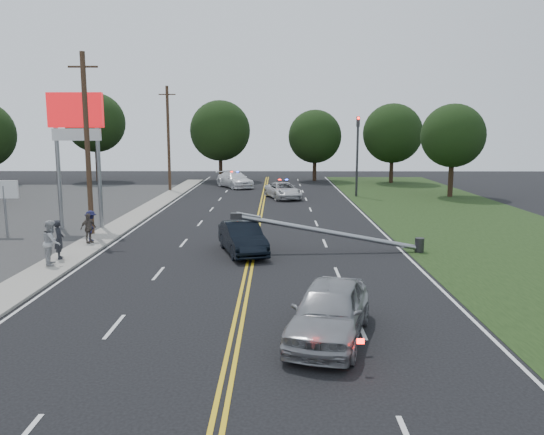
{
  "coord_description": "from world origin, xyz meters",
  "views": [
    {
      "loc": [
        1.18,
        -17.14,
        5.83
      ],
      "look_at": [
        0.95,
        7.98,
        1.7
      ],
      "focal_mm": 35.0,
      "sensor_mm": 36.0,
      "label": 1
    }
  ],
  "objects_px": {
    "pylon_sign": "(76,128)",
    "fallen_streetlight": "(339,233)",
    "emergency_b": "(235,180)",
    "utility_pole_far": "(168,138)",
    "bystander_a": "(59,239)",
    "bystander_b": "(52,242)",
    "bystander_d": "(88,228)",
    "emergency_a": "(283,191)",
    "waiting_sedan": "(329,311)",
    "traffic_signal": "(357,149)",
    "utility_pole_mid": "(87,144)",
    "crashed_sedan": "(242,238)",
    "small_sign": "(4,194)",
    "bystander_c": "(91,226)"
  },
  "relations": [
    {
      "from": "crashed_sedan",
      "to": "bystander_d",
      "type": "height_order",
      "value": "bystander_d"
    },
    {
      "from": "waiting_sedan",
      "to": "bystander_d",
      "type": "relative_size",
      "value": 3.11
    },
    {
      "from": "fallen_streetlight",
      "to": "utility_pole_mid",
      "type": "xyz_separation_m",
      "value": [
        -13.39,
        4.0,
        4.17
      ]
    },
    {
      "from": "fallen_streetlight",
      "to": "emergency_a",
      "type": "height_order",
      "value": "fallen_streetlight"
    },
    {
      "from": "bystander_b",
      "to": "bystander_d",
      "type": "height_order",
      "value": "bystander_b"
    },
    {
      "from": "fallen_streetlight",
      "to": "utility_pole_far",
      "type": "xyz_separation_m",
      "value": [
        -13.39,
        26.0,
        4.17
      ]
    },
    {
      "from": "pylon_sign",
      "to": "emergency_a",
      "type": "height_order",
      "value": "pylon_sign"
    },
    {
      "from": "traffic_signal",
      "to": "bystander_b",
      "type": "distance_m",
      "value": 30.23
    },
    {
      "from": "emergency_b",
      "to": "bystander_a",
      "type": "bearing_deg",
      "value": -128.62
    },
    {
      "from": "utility_pole_mid",
      "to": "bystander_a",
      "type": "xyz_separation_m",
      "value": [
        0.59,
        -5.91,
        -4.08
      ]
    },
    {
      "from": "waiting_sedan",
      "to": "bystander_c",
      "type": "height_order",
      "value": "bystander_c"
    },
    {
      "from": "pylon_sign",
      "to": "fallen_streetlight",
      "type": "height_order",
      "value": "pylon_sign"
    },
    {
      "from": "pylon_sign",
      "to": "bystander_b",
      "type": "relative_size",
      "value": 4.14
    },
    {
      "from": "utility_pole_far",
      "to": "emergency_b",
      "type": "relative_size",
      "value": 1.79
    },
    {
      "from": "pylon_sign",
      "to": "utility_pole_far",
      "type": "xyz_separation_m",
      "value": [
        1.3,
        20.0,
        -0.91
      ]
    },
    {
      "from": "small_sign",
      "to": "bystander_d",
      "type": "bearing_deg",
      "value": -24.78
    },
    {
      "from": "fallen_streetlight",
      "to": "emergency_b",
      "type": "height_order",
      "value": "fallen_streetlight"
    },
    {
      "from": "utility_pole_mid",
      "to": "utility_pole_far",
      "type": "height_order",
      "value": "same"
    },
    {
      "from": "bystander_d",
      "to": "fallen_streetlight",
      "type": "bearing_deg",
      "value": -62.64
    },
    {
      "from": "waiting_sedan",
      "to": "bystander_c",
      "type": "bearing_deg",
      "value": 146.81
    },
    {
      "from": "small_sign",
      "to": "utility_pole_far",
      "type": "bearing_deg",
      "value": 77.69
    },
    {
      "from": "pylon_sign",
      "to": "fallen_streetlight",
      "type": "relative_size",
      "value": 0.85
    },
    {
      "from": "small_sign",
      "to": "bystander_b",
      "type": "relative_size",
      "value": 1.6
    },
    {
      "from": "utility_pole_far",
      "to": "bystander_a",
      "type": "xyz_separation_m",
      "value": [
        0.59,
        -27.91,
        -4.08
      ]
    },
    {
      "from": "pylon_sign",
      "to": "emergency_b",
      "type": "distance_m",
      "value": 25.13
    },
    {
      "from": "crashed_sedan",
      "to": "bystander_b",
      "type": "xyz_separation_m",
      "value": [
        -8.04,
        -2.65,
        0.34
      ]
    },
    {
      "from": "emergency_a",
      "to": "pylon_sign",
      "type": "bearing_deg",
      "value": -146.53
    },
    {
      "from": "bystander_b",
      "to": "bystander_c",
      "type": "height_order",
      "value": "bystander_b"
    },
    {
      "from": "emergency_b",
      "to": "bystander_c",
      "type": "xyz_separation_m",
      "value": [
        -5.34,
        -27.55,
        0.12
      ]
    },
    {
      "from": "pylon_sign",
      "to": "fallen_streetlight",
      "type": "distance_m",
      "value": 16.66
    },
    {
      "from": "waiting_sedan",
      "to": "traffic_signal",
      "type": "bearing_deg",
      "value": 95.84
    },
    {
      "from": "emergency_b",
      "to": "bystander_d",
      "type": "distance_m",
      "value": 28.51
    },
    {
      "from": "emergency_a",
      "to": "bystander_a",
      "type": "relative_size",
      "value": 2.82
    },
    {
      "from": "waiting_sedan",
      "to": "emergency_b",
      "type": "xyz_separation_m",
      "value": [
        -5.83,
        40.3,
        -0.01
      ]
    },
    {
      "from": "small_sign",
      "to": "bystander_b",
      "type": "bearing_deg",
      "value": -51.6
    },
    {
      "from": "crashed_sedan",
      "to": "emergency_b",
      "type": "height_order",
      "value": "emergency_b"
    },
    {
      "from": "fallen_streetlight",
      "to": "crashed_sedan",
      "type": "distance_m",
      "value": 4.66
    },
    {
      "from": "pylon_sign",
      "to": "bystander_d",
      "type": "xyz_separation_m",
      "value": [
        2.02,
        -4.55,
        -5.11
      ]
    },
    {
      "from": "small_sign",
      "to": "fallen_streetlight",
      "type": "xyz_separation_m",
      "value": [
        18.19,
        -4.0,
        -1.41
      ]
    },
    {
      "from": "bystander_a",
      "to": "small_sign",
      "type": "bearing_deg",
      "value": 21.47
    },
    {
      "from": "pylon_sign",
      "to": "bystander_a",
      "type": "height_order",
      "value": "pylon_sign"
    },
    {
      "from": "small_sign",
      "to": "utility_pole_far",
      "type": "xyz_separation_m",
      "value": [
        4.8,
        22.0,
        2.75
      ]
    },
    {
      "from": "waiting_sedan",
      "to": "fallen_streetlight",
      "type": "bearing_deg",
      "value": 97.61
    },
    {
      "from": "crashed_sedan",
      "to": "bystander_a",
      "type": "height_order",
      "value": "bystander_a"
    },
    {
      "from": "traffic_signal",
      "to": "waiting_sedan",
      "type": "relative_size",
      "value": 1.47
    },
    {
      "from": "small_sign",
      "to": "bystander_d",
      "type": "relative_size",
      "value": 2.01
    },
    {
      "from": "crashed_sedan",
      "to": "utility_pole_mid",
      "type": "bearing_deg",
      "value": 137.63
    },
    {
      "from": "bystander_b",
      "to": "bystander_c",
      "type": "xyz_separation_m",
      "value": [
        -0.0,
        4.85,
        -0.16
      ]
    },
    {
      "from": "pylon_sign",
      "to": "bystander_d",
      "type": "distance_m",
      "value": 7.13
    },
    {
      "from": "utility_pole_far",
      "to": "bystander_b",
      "type": "distance_m",
      "value": 29.22
    }
  ]
}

